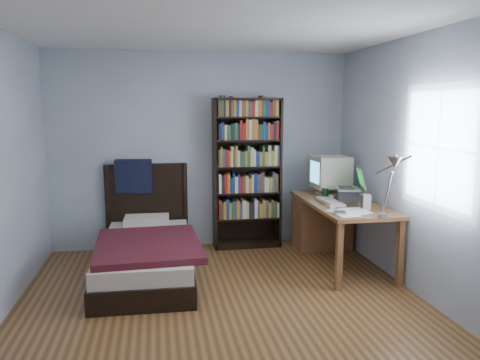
{
  "coord_description": "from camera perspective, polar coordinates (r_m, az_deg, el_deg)",
  "views": [
    {
      "loc": [
        -0.57,
        -3.89,
        1.81
      ],
      "look_at": [
        0.3,
        0.94,
        1.04
      ],
      "focal_mm": 35.0,
      "sensor_mm": 36.0,
      "label": 1
    }
  ],
  "objects": [
    {
      "name": "phone_grey",
      "position": [
        4.94,
        11.65,
        -3.76
      ],
      "size": [
        0.08,
        0.11,
        0.02
      ],
      "primitive_type": "cube",
      "rotation": [
        0.0,
        0.0,
        -0.39
      ],
      "color": "#939395",
      "rests_on": "desk"
    },
    {
      "name": "soda_can",
      "position": [
        5.66,
        10.36,
        -1.58
      ],
      "size": [
        0.07,
        0.07,
        0.13
      ],
      "primitive_type": "cylinder",
      "color": "#083E0F",
      "rests_on": "desk"
    },
    {
      "name": "external_drive",
      "position": [
        4.87,
        12.13,
        -3.95
      ],
      "size": [
        0.12,
        0.12,
        0.02
      ],
      "primitive_type": "cube",
      "rotation": [
        0.0,
        0.0,
        -0.18
      ],
      "color": "#939395",
      "rests_on": "desk"
    },
    {
      "name": "bed",
      "position": [
        5.27,
        -11.35,
        -8.39
      ],
      "size": [
        1.09,
        2.06,
        1.16
      ],
      "color": "black",
      "rests_on": "floor"
    },
    {
      "name": "desk",
      "position": [
        5.97,
        10.51,
        -4.72
      ],
      "size": [
        0.75,
        1.63,
        0.73
      ],
      "color": "brown",
      "rests_on": "floor"
    },
    {
      "name": "crt_monitor",
      "position": [
        5.89,
        10.94,
        0.89
      ],
      "size": [
        0.43,
        0.4,
        0.48
      ],
      "color": "beige",
      "rests_on": "desk"
    },
    {
      "name": "room",
      "position": [
        3.98,
        -1.45,
        0.86
      ],
      "size": [
        4.2,
        4.24,
        2.5
      ],
      "color": "#58371A",
      "rests_on": "ground"
    },
    {
      "name": "laptop",
      "position": [
        5.47,
        13.15,
        -1.51
      ],
      "size": [
        0.4,
        0.38,
        0.4
      ],
      "color": "#2D2D30",
      "rests_on": "desk"
    },
    {
      "name": "bookshelf",
      "position": [
        6.0,
        0.86,
        0.82
      ],
      "size": [
        0.86,
        0.3,
        1.92
      ],
      "color": "black",
      "rests_on": "floor"
    },
    {
      "name": "mouse",
      "position": [
        5.68,
        11.06,
        -2.0
      ],
      "size": [
        0.07,
        0.12,
        0.04
      ],
      "primitive_type": "ellipsoid",
      "color": "silver",
      "rests_on": "desk"
    },
    {
      "name": "keyboard",
      "position": [
        5.4,
        10.94,
        -2.61
      ],
      "size": [
        0.2,
        0.47,
        0.05
      ],
      "primitive_type": "cube",
      "rotation": [
        0.0,
        0.07,
        0.03
      ],
      "color": "#BCB39D",
      "rests_on": "desk"
    },
    {
      "name": "speaker",
      "position": [
        5.15,
        15.13,
        -2.58
      ],
      "size": [
        0.09,
        0.09,
        0.16
      ],
      "primitive_type": "cube",
      "rotation": [
        0.0,
        0.0,
        -0.15
      ],
      "color": "#939395",
      "rests_on": "desk"
    },
    {
      "name": "phone_silver",
      "position": [
        5.15,
        10.99,
        -3.21
      ],
      "size": [
        0.06,
        0.11,
        0.02
      ],
      "primitive_type": "cube",
      "rotation": [
        0.0,
        0.0,
        0.07
      ],
      "color": "silver",
      "rests_on": "desk"
    },
    {
      "name": "desk_lamp",
      "position": [
        4.33,
        18.18,
        1.29
      ],
      "size": [
        0.26,
        0.57,
        0.67
      ],
      "color": "#99999E",
      "rests_on": "desk"
    }
  ]
}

